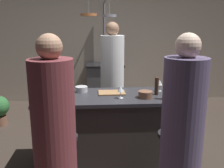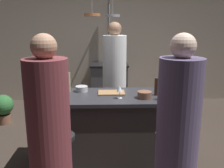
# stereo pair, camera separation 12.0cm
# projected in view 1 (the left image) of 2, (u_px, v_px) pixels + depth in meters

# --- Properties ---
(ground_plane) EXTENTS (9.00, 9.00, 0.00)m
(ground_plane) POSITION_uv_depth(u_px,v_px,m) (113.00, 163.00, 3.21)
(ground_plane) COLOR #382D26
(back_wall) EXTENTS (6.40, 0.16, 2.60)m
(back_wall) POSITION_uv_depth(u_px,v_px,m) (104.00, 43.00, 5.67)
(back_wall) COLOR #BCAD99
(back_wall) RESTS_ON ground_plane
(kitchen_island) EXTENTS (1.80, 0.72, 0.90)m
(kitchen_island) POSITION_uv_depth(u_px,v_px,m) (113.00, 130.00, 3.10)
(kitchen_island) COLOR #332D2B
(kitchen_island) RESTS_ON ground_plane
(stove_range) EXTENTS (0.80, 0.64, 0.89)m
(stove_range) POSITION_uv_depth(u_px,v_px,m) (105.00, 84.00, 5.48)
(stove_range) COLOR #47474C
(stove_range) RESTS_ON ground_plane
(chef) EXTENTS (0.37, 0.37, 1.76)m
(chef) POSITION_uv_depth(u_px,v_px,m) (112.00, 82.00, 4.01)
(chef) COLOR white
(chef) RESTS_ON ground_plane
(bar_stool_right) EXTENTS (0.28, 0.28, 0.68)m
(bar_stool_right) POSITION_uv_depth(u_px,v_px,m) (169.00, 161.00, 2.55)
(bar_stool_right) COLOR #4C4C51
(bar_stool_right) RESTS_ON ground_plane
(guest_right) EXTENTS (0.35, 0.35, 1.66)m
(guest_right) POSITION_uv_depth(u_px,v_px,m) (181.00, 141.00, 2.11)
(guest_right) COLOR #594C6B
(guest_right) RESTS_ON ground_plane
(bar_stool_left) EXTENTS (0.28, 0.28, 0.68)m
(bar_stool_left) POSITION_uv_depth(u_px,v_px,m) (66.00, 164.00, 2.48)
(bar_stool_left) COLOR #4C4C51
(bar_stool_left) RESTS_ON ground_plane
(guest_left) EXTENTS (0.35, 0.35, 1.66)m
(guest_left) POSITION_uv_depth(u_px,v_px,m) (55.00, 144.00, 2.05)
(guest_left) COLOR brown
(guest_left) RESTS_ON ground_plane
(overhead_pot_rack) EXTENTS (0.61, 1.32, 2.17)m
(overhead_pot_rack) POSITION_uv_depth(u_px,v_px,m) (102.00, 29.00, 4.78)
(overhead_pot_rack) COLOR gray
(overhead_pot_rack) RESTS_ON ground_plane
(cutting_board) EXTENTS (0.32, 0.22, 0.02)m
(cutting_board) POSITION_uv_depth(u_px,v_px,m) (112.00, 93.00, 3.06)
(cutting_board) COLOR #997047
(cutting_board) RESTS_ON kitchen_island
(pepper_mill) EXTENTS (0.05, 0.05, 0.21)m
(pepper_mill) POSITION_uv_depth(u_px,v_px,m) (157.00, 86.00, 2.99)
(pepper_mill) COLOR #382319
(pepper_mill) RESTS_ON kitchen_island
(wine_bottle_amber) EXTENTS (0.07, 0.07, 0.33)m
(wine_bottle_amber) POSITION_uv_depth(u_px,v_px,m) (170.00, 88.00, 2.80)
(wine_bottle_amber) COLOR brown
(wine_bottle_amber) RESTS_ON kitchen_island
(wine_bottle_white) EXTENTS (0.07, 0.07, 0.33)m
(wine_bottle_white) POSITION_uv_depth(u_px,v_px,m) (67.00, 82.00, 3.11)
(wine_bottle_white) COLOR gray
(wine_bottle_white) RESTS_ON kitchen_island
(wine_bottle_red) EXTENTS (0.07, 0.07, 0.32)m
(wine_bottle_red) POSITION_uv_depth(u_px,v_px,m) (58.00, 91.00, 2.68)
(wine_bottle_red) COLOR #143319
(wine_bottle_red) RESTS_ON kitchen_island
(wine_glass_by_chef) EXTENTS (0.07, 0.07, 0.15)m
(wine_glass_by_chef) POSITION_uv_depth(u_px,v_px,m) (121.00, 89.00, 2.84)
(wine_glass_by_chef) COLOR silver
(wine_glass_by_chef) RESTS_ON kitchen_island
(wine_glass_near_right_guest) EXTENTS (0.07, 0.07, 0.15)m
(wine_glass_near_right_guest) POSITION_uv_depth(u_px,v_px,m) (46.00, 88.00, 2.88)
(wine_glass_near_right_guest) COLOR silver
(wine_glass_near_right_guest) RESTS_ON kitchen_island
(wine_glass_near_left_guest) EXTENTS (0.07, 0.07, 0.15)m
(wine_glass_near_left_guest) POSITION_uv_depth(u_px,v_px,m) (160.00, 83.00, 3.14)
(wine_glass_near_left_guest) COLOR silver
(wine_glass_near_left_guest) RESTS_ON kitchen_island
(mixing_bowl_wooden) EXTENTS (0.16, 0.16, 0.08)m
(mixing_bowl_wooden) POSITION_uv_depth(u_px,v_px,m) (145.00, 94.00, 2.88)
(mixing_bowl_wooden) COLOR brown
(mixing_bowl_wooden) RESTS_ON kitchen_island
(mixing_bowl_steel) EXTENTS (0.15, 0.15, 0.07)m
(mixing_bowl_steel) POSITION_uv_depth(u_px,v_px,m) (81.00, 89.00, 3.14)
(mixing_bowl_steel) COLOR #B7B7BC
(mixing_bowl_steel) RESTS_ON kitchen_island
(mixing_bowl_blue) EXTENTS (0.19, 0.19, 0.08)m
(mixing_bowl_blue) POSITION_uv_depth(u_px,v_px,m) (54.00, 89.00, 3.10)
(mixing_bowl_blue) COLOR #334C6B
(mixing_bowl_blue) RESTS_ON kitchen_island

